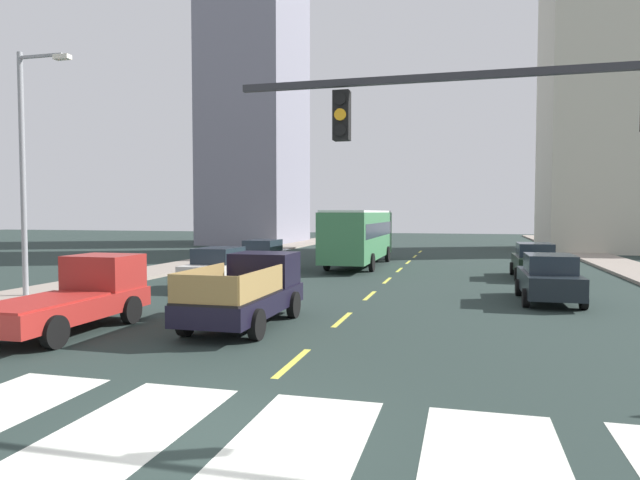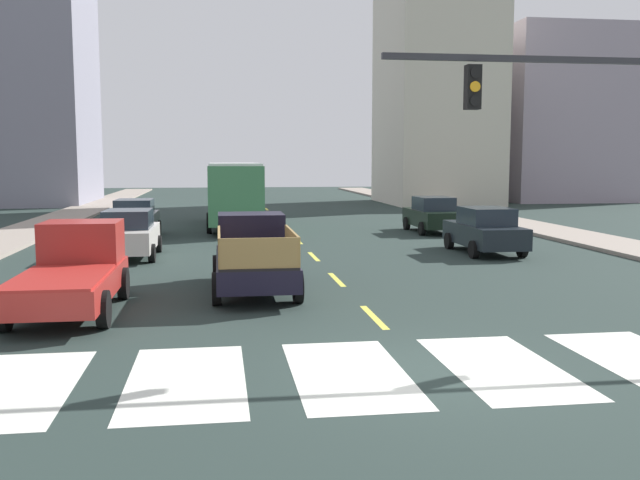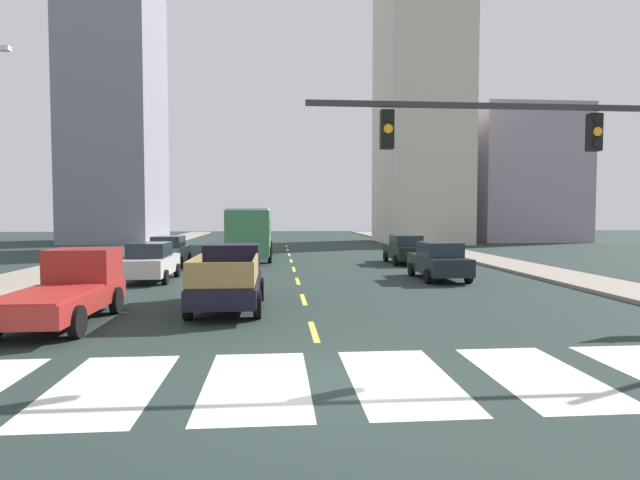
% 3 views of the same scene
% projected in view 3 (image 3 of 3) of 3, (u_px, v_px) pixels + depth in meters
% --- Properties ---
extents(ground_plane, '(160.00, 160.00, 0.00)m').
position_uv_depth(ground_plane, '(330.00, 381.00, 9.45)').
color(ground_plane, '#24312E').
extents(sidewalk_right, '(2.98, 110.00, 0.15)m').
position_uv_depth(sidewalk_right, '(524.00, 268.00, 28.41)').
color(sidewalk_right, gray).
rests_on(sidewalk_right, ground).
extents(sidewalk_left, '(2.98, 110.00, 0.15)m').
position_uv_depth(sidewalk_left, '(46.00, 272.00, 26.32)').
color(sidewalk_left, gray).
rests_on(sidewalk_left, ground).
extents(crosswalk_stripe_2, '(1.85, 3.87, 0.01)m').
position_uv_depth(crosswalk_stripe_2, '(105.00, 387.00, 9.12)').
color(crosswalk_stripe_2, silver).
rests_on(crosswalk_stripe_2, ground).
extents(crosswalk_stripe_3, '(1.85, 3.87, 0.01)m').
position_uv_depth(crosswalk_stripe_3, '(257.00, 383.00, 9.34)').
color(crosswalk_stripe_3, silver).
rests_on(crosswalk_stripe_3, ground).
extents(crosswalk_stripe_4, '(1.85, 3.87, 0.01)m').
position_uv_depth(crosswalk_stripe_4, '(401.00, 379.00, 9.56)').
color(crosswalk_stripe_4, silver).
rests_on(crosswalk_stripe_4, ground).
extents(crosswalk_stripe_5, '(1.85, 3.87, 0.01)m').
position_uv_depth(crosswalk_stripe_5, '(539.00, 375.00, 9.78)').
color(crosswalk_stripe_5, silver).
rests_on(crosswalk_stripe_5, ground).
extents(lane_dash_0, '(0.16, 2.40, 0.01)m').
position_uv_depth(lane_dash_0, '(314.00, 331.00, 13.43)').
color(lane_dash_0, '#D3CC45').
rests_on(lane_dash_0, ground).
extents(lane_dash_1, '(0.16, 2.40, 0.01)m').
position_uv_depth(lane_dash_1, '(303.00, 299.00, 18.41)').
color(lane_dash_1, '#D3CC45').
rests_on(lane_dash_1, ground).
extents(lane_dash_2, '(0.16, 2.40, 0.01)m').
position_uv_depth(lane_dash_2, '(298.00, 281.00, 23.39)').
color(lane_dash_2, '#D3CC45').
rests_on(lane_dash_2, ground).
extents(lane_dash_3, '(0.16, 2.40, 0.01)m').
position_uv_depth(lane_dash_3, '(294.00, 269.00, 28.36)').
color(lane_dash_3, '#D3CC45').
rests_on(lane_dash_3, ground).
extents(lane_dash_4, '(0.16, 2.40, 0.01)m').
position_uv_depth(lane_dash_4, '(291.00, 261.00, 33.34)').
color(lane_dash_4, '#D3CC45').
rests_on(lane_dash_4, ground).
extents(lane_dash_5, '(0.16, 2.40, 0.01)m').
position_uv_depth(lane_dash_5, '(289.00, 255.00, 38.31)').
color(lane_dash_5, '#D3CC45').
rests_on(lane_dash_5, ground).
extents(lane_dash_6, '(0.16, 2.40, 0.01)m').
position_uv_depth(lane_dash_6, '(288.00, 250.00, 43.29)').
color(lane_dash_6, '#D3CC45').
rests_on(lane_dash_6, ground).
extents(lane_dash_7, '(0.16, 2.40, 0.01)m').
position_uv_depth(lane_dash_7, '(286.00, 246.00, 48.26)').
color(lane_dash_7, '#D3CC45').
rests_on(lane_dash_7, ground).
extents(pickup_stakebed, '(2.18, 5.20, 1.96)m').
position_uv_depth(pickup_stakebed, '(229.00, 278.00, 16.94)').
color(pickup_stakebed, black).
rests_on(pickup_stakebed, ground).
extents(pickup_dark, '(2.18, 5.20, 1.96)m').
position_uv_depth(pickup_dark, '(68.00, 289.00, 14.63)').
color(pickup_dark, '#A02622').
rests_on(pickup_dark, ground).
extents(city_bus, '(2.72, 10.80, 3.32)m').
position_uv_depth(city_bus, '(251.00, 229.00, 34.68)').
color(city_bus, '#3B7A4C').
rests_on(city_bus, ground).
extents(sedan_near_right, '(2.02, 4.40, 1.72)m').
position_uv_depth(sedan_near_right, '(439.00, 261.00, 23.90)').
color(sedan_near_right, black).
rests_on(sedan_near_right, ground).
extents(sedan_far, '(2.02, 4.40, 1.72)m').
position_uv_depth(sedan_far, '(169.00, 251.00, 30.22)').
color(sedan_far, gray).
rests_on(sedan_far, ground).
extents(sedan_near_left, '(2.02, 4.40, 1.72)m').
position_uv_depth(sedan_near_left, '(405.00, 249.00, 31.54)').
color(sedan_near_left, black).
rests_on(sedan_near_left, ground).
extents(sedan_mid, '(2.02, 4.40, 1.72)m').
position_uv_depth(sedan_mid, '(151.00, 262.00, 23.44)').
color(sedan_mid, silver).
rests_on(sedan_mid, ground).
extents(block_mid_left, '(8.47, 11.60, 27.28)m').
position_uv_depth(block_mid_left, '(116.00, 112.00, 55.00)').
color(block_mid_left, gray).
rests_on(block_mid_left, ground).
extents(block_mid_right, '(11.40, 10.38, 14.39)m').
position_uv_depth(block_mid_right, '(519.00, 176.00, 58.09)').
color(block_mid_right, gray).
rests_on(block_mid_right, ground).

